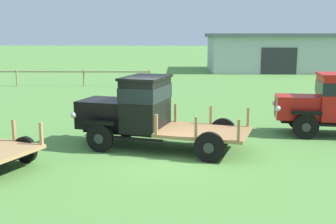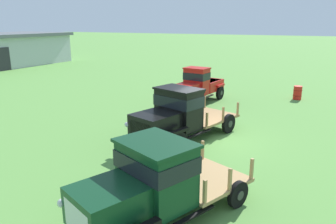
% 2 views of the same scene
% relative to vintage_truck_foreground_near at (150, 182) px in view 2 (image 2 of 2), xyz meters
% --- Properties ---
extents(ground_plane, '(240.00, 240.00, 0.00)m').
position_rel_vintage_truck_foreground_near_xyz_m(ground_plane, '(6.47, 0.66, -1.14)').
color(ground_plane, '#5B9342').
extents(vintage_truck_foreground_near, '(5.38, 3.65, 2.15)m').
position_rel_vintage_truck_foreground_near_xyz_m(vintage_truck_foreground_near, '(0.00, 0.00, 0.00)').
color(vintage_truck_foreground_near, black).
rests_on(vintage_truck_foreground_near, ground).
extents(vintage_truck_second_in_line, '(5.86, 3.49, 2.31)m').
position_rel_vintage_truck_foreground_near_xyz_m(vintage_truck_second_in_line, '(5.66, 1.91, 0.05)').
color(vintage_truck_second_in_line, black).
rests_on(vintage_truck_second_in_line, ground).
extents(vintage_truck_midrow_center, '(4.75, 2.23, 2.25)m').
position_rel_vintage_truck_foreground_near_xyz_m(vintage_truck_midrow_center, '(12.65, 3.61, -0.04)').
color(vintage_truck_midrow_center, black).
rests_on(vintage_truck_midrow_center, ground).
extents(oil_drum_beside_row, '(0.56, 0.56, 0.89)m').
position_rel_vintage_truck_foreground_near_xyz_m(oil_drum_beside_row, '(16.37, -1.97, -0.70)').
color(oil_drum_beside_row, red).
rests_on(oil_drum_beside_row, ground).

